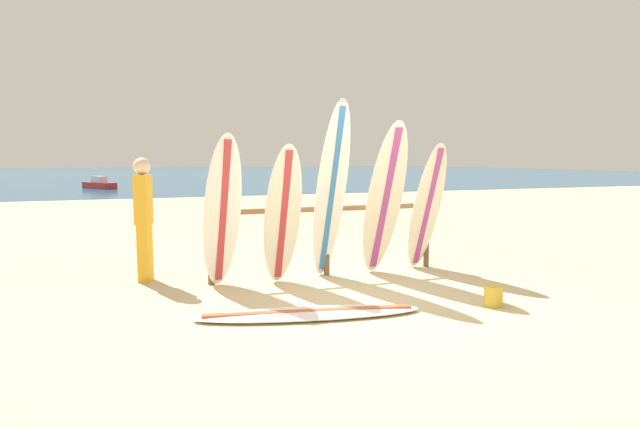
{
  "coord_description": "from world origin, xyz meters",
  "views": [
    {
      "loc": [
        -2.66,
        -5.55,
        1.77
      ],
      "look_at": [
        0.0,
        1.84,
        0.91
      ],
      "focal_mm": 28.57,
      "sensor_mm": 36.0,
      "label": 1
    }
  ],
  "objects_px": {
    "surfboard_leaning_center_right": "(427,208)",
    "small_boat_offshore": "(99,184)",
    "surfboard_leaning_far_left": "(222,212)",
    "surfboard_leaning_left": "(283,216)",
    "surfboard_leaning_center_left": "(331,192)",
    "surfboard_leaning_center": "(384,201)",
    "sand_bucket": "(493,296)",
    "surfboard_lying_on_sand": "(309,313)",
    "beachgoer_standing": "(144,214)",
    "surfboard_rack": "(327,225)"
  },
  "relations": [
    {
      "from": "surfboard_leaning_center_right",
      "to": "small_boat_offshore",
      "type": "distance_m",
      "value": 26.19
    },
    {
      "from": "surfboard_leaning_far_left",
      "to": "surfboard_leaning_center_right",
      "type": "relative_size",
      "value": 1.05
    },
    {
      "from": "surfboard_leaning_left",
      "to": "surfboard_leaning_center_right",
      "type": "distance_m",
      "value": 2.35
    },
    {
      "from": "surfboard_leaning_left",
      "to": "surfboard_leaning_far_left",
      "type": "bearing_deg",
      "value": 171.88
    },
    {
      "from": "surfboard_leaning_center_left",
      "to": "surfboard_leaning_center",
      "type": "distance_m",
      "value": 0.82
    },
    {
      "from": "sand_bucket",
      "to": "surfboard_leaning_center_right",
      "type": "bearing_deg",
      "value": 82.8
    },
    {
      "from": "surfboard_leaning_center_right",
      "to": "surfboard_lying_on_sand",
      "type": "relative_size",
      "value": 0.77
    },
    {
      "from": "surfboard_leaning_left",
      "to": "sand_bucket",
      "type": "distance_m",
      "value": 2.9
    },
    {
      "from": "surfboard_leaning_center",
      "to": "surfboard_leaning_center_right",
      "type": "bearing_deg",
      "value": 10.32
    },
    {
      "from": "surfboard_leaning_center",
      "to": "surfboard_lying_on_sand",
      "type": "bearing_deg",
      "value": -139.33
    },
    {
      "from": "surfboard_leaning_far_left",
      "to": "surfboard_leaning_center_left",
      "type": "height_order",
      "value": "surfboard_leaning_center_left"
    },
    {
      "from": "beachgoer_standing",
      "to": "sand_bucket",
      "type": "distance_m",
      "value": 4.82
    },
    {
      "from": "surfboard_leaning_center_right",
      "to": "beachgoer_standing",
      "type": "relative_size",
      "value": 1.13
    },
    {
      "from": "surfboard_leaning_center_left",
      "to": "sand_bucket",
      "type": "height_order",
      "value": "surfboard_leaning_center_left"
    },
    {
      "from": "small_boat_offshore",
      "to": "sand_bucket",
      "type": "bearing_deg",
      "value": -77.57
    },
    {
      "from": "surfboard_rack",
      "to": "surfboard_lying_on_sand",
      "type": "height_order",
      "value": "surfboard_rack"
    },
    {
      "from": "surfboard_leaning_far_left",
      "to": "sand_bucket",
      "type": "xyz_separation_m",
      "value": [
        2.91,
        -1.92,
        -0.93
      ]
    },
    {
      "from": "surfboard_leaning_center",
      "to": "small_boat_offshore",
      "type": "bearing_deg",
      "value": 102.06
    },
    {
      "from": "surfboard_leaning_center",
      "to": "small_boat_offshore",
      "type": "height_order",
      "value": "surfboard_leaning_center"
    },
    {
      "from": "surfboard_leaning_center_left",
      "to": "surfboard_lying_on_sand",
      "type": "distance_m",
      "value": 2.13
    },
    {
      "from": "surfboard_leaning_center_left",
      "to": "sand_bucket",
      "type": "xyz_separation_m",
      "value": [
        1.37,
        -1.87,
        -1.17
      ]
    },
    {
      "from": "beachgoer_standing",
      "to": "sand_bucket",
      "type": "bearing_deg",
      "value": -34.9
    },
    {
      "from": "surfboard_leaning_center_right",
      "to": "small_boat_offshore",
      "type": "height_order",
      "value": "surfboard_leaning_center_right"
    },
    {
      "from": "sand_bucket",
      "to": "surfboard_rack",
      "type": "bearing_deg",
      "value": 120.75
    },
    {
      "from": "surfboard_leaning_center",
      "to": "beachgoer_standing",
      "type": "distance_m",
      "value": 3.47
    },
    {
      "from": "small_boat_offshore",
      "to": "surfboard_leaning_left",
      "type": "bearing_deg",
      "value": -81.27
    },
    {
      "from": "surfboard_leaning_left",
      "to": "beachgoer_standing",
      "type": "xyz_separation_m",
      "value": [
        -1.79,
        0.91,
        -0.01
      ]
    },
    {
      "from": "surfboard_rack",
      "to": "beachgoer_standing",
      "type": "relative_size",
      "value": 2.01
    },
    {
      "from": "surfboard_rack",
      "to": "surfboard_leaning_center",
      "type": "relative_size",
      "value": 1.55
    },
    {
      "from": "surfboard_leaning_center",
      "to": "sand_bucket",
      "type": "bearing_deg",
      "value": -72.39
    },
    {
      "from": "sand_bucket",
      "to": "surfboard_leaning_left",
      "type": "bearing_deg",
      "value": 139.4
    },
    {
      "from": "surfboard_leaning_left",
      "to": "beachgoer_standing",
      "type": "height_order",
      "value": "surfboard_leaning_left"
    },
    {
      "from": "surfboard_leaning_center_right",
      "to": "surfboard_leaning_center",
      "type": "bearing_deg",
      "value": -169.68
    },
    {
      "from": "beachgoer_standing",
      "to": "surfboard_leaning_center_right",
      "type": "bearing_deg",
      "value": -10.88
    },
    {
      "from": "surfboard_leaning_left",
      "to": "small_boat_offshore",
      "type": "bearing_deg",
      "value": 98.73
    },
    {
      "from": "surfboard_lying_on_sand",
      "to": "sand_bucket",
      "type": "height_order",
      "value": "sand_bucket"
    },
    {
      "from": "surfboard_leaning_center",
      "to": "sand_bucket",
      "type": "relative_size",
      "value": 9.37
    },
    {
      "from": "surfboard_leaning_center_right",
      "to": "sand_bucket",
      "type": "distance_m",
      "value": 2.13
    },
    {
      "from": "surfboard_leaning_center",
      "to": "surfboard_leaning_center_right",
      "type": "xyz_separation_m",
      "value": [
        0.81,
        0.15,
        -0.14
      ]
    },
    {
      "from": "surfboard_leaning_center_left",
      "to": "surfboard_rack",
      "type": "bearing_deg",
      "value": 79.71
    },
    {
      "from": "surfboard_leaning_left",
      "to": "surfboard_leaning_center",
      "type": "distance_m",
      "value": 1.55
    },
    {
      "from": "surfboard_lying_on_sand",
      "to": "surfboard_leaning_left",
      "type": "bearing_deg",
      "value": 85.88
    },
    {
      "from": "small_boat_offshore",
      "to": "beachgoer_standing",
      "type": "bearing_deg",
      "value": -85.06
    },
    {
      "from": "surfboard_leaning_left",
      "to": "beachgoer_standing",
      "type": "relative_size",
      "value": 1.11
    },
    {
      "from": "surfboard_leaning_center_right",
      "to": "beachgoer_standing",
      "type": "bearing_deg",
      "value": 169.12
    },
    {
      "from": "surfboard_leaning_center_left",
      "to": "beachgoer_standing",
      "type": "bearing_deg",
      "value": 161.54
    },
    {
      "from": "surfboard_leaning_far_left",
      "to": "surfboard_leaning_center",
      "type": "bearing_deg",
      "value": -3.47
    },
    {
      "from": "surfboard_leaning_far_left",
      "to": "surfboard_leaning_center",
      "type": "height_order",
      "value": "surfboard_leaning_center"
    },
    {
      "from": "surfboard_rack",
      "to": "small_boat_offshore",
      "type": "distance_m",
      "value": 25.59
    },
    {
      "from": "surfboard_leaning_far_left",
      "to": "surfboard_leaning_center_left",
      "type": "distance_m",
      "value": 1.56
    }
  ]
}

